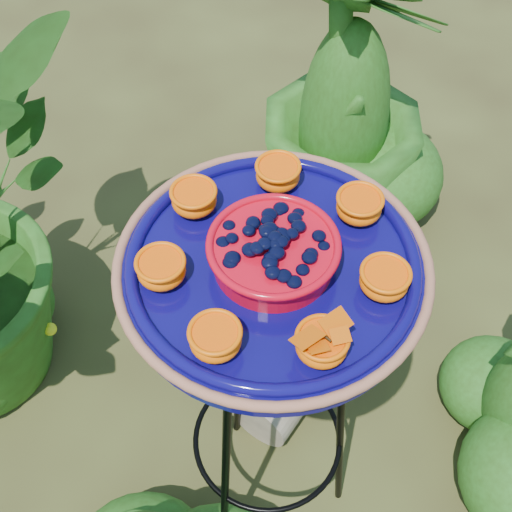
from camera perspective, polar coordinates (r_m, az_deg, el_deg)
name	(u,v)px	position (r m, az deg, el deg)	size (l,w,h in m)	color
ground_plane	(282,426)	(2.13, 2.06, -13.46)	(20.00, 20.00, 0.00)	#2F2815
tripod_stand	(269,388)	(1.52, 1.06, -10.52)	(0.39, 0.40, 0.98)	black
feeder_dish	(273,264)	(1.15, 1.37, -0.67)	(0.54, 0.54, 0.12)	#0A0651
driftwood_log	(306,358)	(2.14, 4.05, -8.12)	(0.17, 0.17, 0.52)	tan
shrub_back_right	(346,97)	(2.31, 7.23, 12.47)	(0.54, 0.54, 0.97)	#244813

